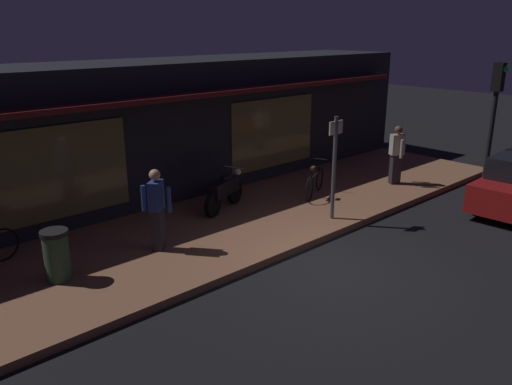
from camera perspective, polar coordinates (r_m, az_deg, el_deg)
ground_plane at (r=10.07m, az=8.87°, el=-8.39°), size 60.00×60.00×0.00m
sidewalk_slab at (r=11.96m, az=-2.40°, el=-3.47°), size 18.00×4.00×0.15m
storefront_building at (r=14.14m, az=-11.49°, el=6.84°), size 18.00×3.30×3.60m
motorcycle at (r=12.53m, az=-3.50°, el=0.29°), size 1.62×0.82×0.97m
bicycle_parked at (r=13.68m, az=6.54°, el=1.11°), size 1.51×0.76×0.91m
person_photographer at (r=10.29m, az=-10.97°, el=-1.72°), size 0.45×0.54×1.67m
person_bystander at (r=15.06m, az=15.34°, el=4.19°), size 0.44×0.58×1.67m
sign_post at (r=11.80m, az=8.70°, el=3.37°), size 0.44×0.09×2.40m
trash_bin at (r=9.70m, az=-21.26°, el=-6.48°), size 0.48×0.48×0.93m
traffic_light_pole at (r=14.46m, az=24.96°, el=8.49°), size 0.24×0.33×3.60m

